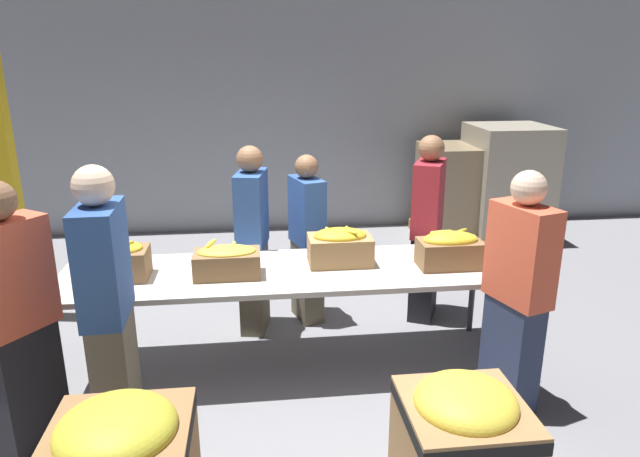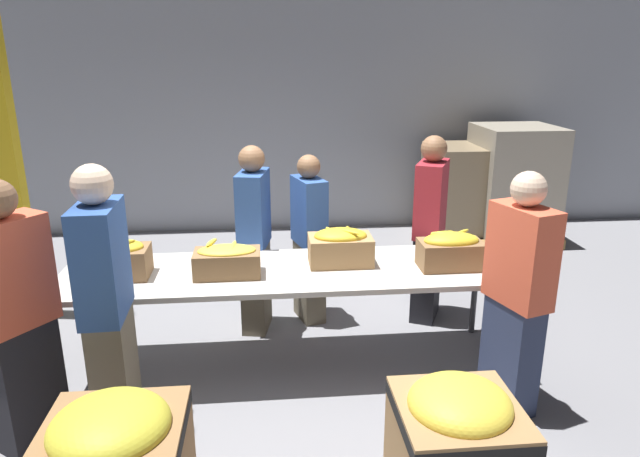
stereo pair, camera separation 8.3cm
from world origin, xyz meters
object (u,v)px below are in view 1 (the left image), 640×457
(banana_box_3, at_px, (450,249))
(volunteer_0, at_px, (427,230))
(banana_box_1, at_px, (227,261))
(banana_box_2, at_px, (340,246))
(volunteer_4, at_px, (307,240))
(pallet_stack_1, at_px, (506,184))
(volunteer_3, at_px, (17,323))
(volunteer_5, at_px, (253,242))
(sorting_table, at_px, (288,275))
(volunteer_1, at_px, (108,310))
(banana_box_0, at_px, (120,260))
(pallet_stack_0, at_px, (456,193))
(volunteer_2, at_px, (517,295))
(donation_bin_1, at_px, (461,452))

(banana_box_3, relative_size, volunteer_0, 0.28)
(banana_box_1, height_order, banana_box_2, banana_box_2)
(volunteer_4, xyz_separation_m, pallet_stack_1, (2.80, 2.08, -0.03))
(banana_box_3, xyz_separation_m, volunteer_3, (-2.86, -0.69, -0.10))
(banana_box_3, height_order, volunteer_5, volunteer_5)
(banana_box_1, bearing_deg, sorting_table, 9.76)
(sorting_table, relative_size, pallet_stack_1, 2.28)
(banana_box_1, xyz_separation_m, volunteer_0, (1.74, 0.81, -0.08))
(volunteer_1, bearing_deg, banana_box_0, 4.11)
(banana_box_0, distance_m, banana_box_2, 1.61)
(volunteer_0, distance_m, pallet_stack_0, 2.52)
(volunteer_5, height_order, pallet_stack_0, volunteer_5)
(banana_box_3, xyz_separation_m, volunteer_0, (0.08, 0.82, -0.11))
(pallet_stack_0, bearing_deg, banana_box_1, -132.75)
(sorting_table, bearing_deg, volunteer_1, -147.32)
(volunteer_0, height_order, volunteer_2, volunteer_0)
(banana_box_2, xyz_separation_m, volunteer_5, (-0.66, 0.59, -0.14))
(volunteer_4, xyz_separation_m, volunteer_5, (-0.48, -0.15, 0.05))
(banana_box_3, distance_m, volunteer_1, 2.44)
(banana_box_0, height_order, volunteer_5, volunteer_5)
(volunteer_3, bearing_deg, volunteer_0, -27.24)
(banana_box_0, height_order, banana_box_1, banana_box_0)
(volunteer_0, xyz_separation_m, volunteer_2, (0.18, -1.43, -0.01))
(volunteer_3, bearing_deg, donation_bin_1, -75.17)
(volunteer_3, bearing_deg, banana_box_0, 5.03)
(volunteer_2, distance_m, pallet_stack_0, 3.81)
(volunteer_4, distance_m, volunteer_5, 0.51)
(volunteer_0, bearing_deg, sorting_table, -34.87)
(volunteer_5, bearing_deg, pallet_stack_0, 141.66)
(volunteer_5, distance_m, pallet_stack_1, 3.96)
(banana_box_2, height_order, volunteer_2, volunteer_2)
(volunteer_1, relative_size, volunteer_3, 1.04)
(banana_box_3, distance_m, volunteer_3, 2.95)
(volunteer_0, distance_m, donation_bin_1, 2.51)
(banana_box_1, distance_m, donation_bin_1, 2.07)
(volunteer_2, height_order, pallet_stack_1, volunteer_2)
(volunteer_0, bearing_deg, volunteer_2, 32.65)
(volunteer_4, bearing_deg, banana_box_2, -2.74)
(banana_box_2, relative_size, volunteer_4, 0.31)
(volunteer_5, bearing_deg, volunteer_4, 117.68)
(volunteer_3, xyz_separation_m, pallet_stack_1, (4.67, 3.67, -0.12))
(banana_box_1, distance_m, banana_box_2, 0.86)
(banana_box_2, bearing_deg, volunteer_0, 36.53)
(volunteer_3, bearing_deg, banana_box_3, -40.87)
(donation_bin_1, bearing_deg, volunteer_4, 102.17)
(volunteer_1, bearing_deg, sorting_table, -59.27)
(banana_box_3, distance_m, volunteer_5, 1.66)
(volunteer_0, distance_m, volunteer_3, 3.30)
(sorting_table, xyz_separation_m, pallet_stack_1, (3.02, 2.89, -0.04))
(volunteer_0, bearing_deg, volunteer_1, -33.44)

